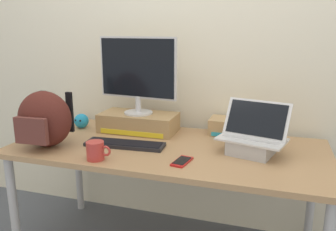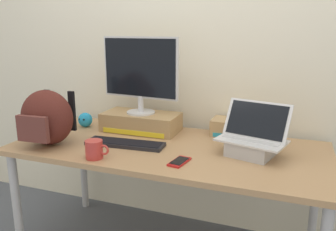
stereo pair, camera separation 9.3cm
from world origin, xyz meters
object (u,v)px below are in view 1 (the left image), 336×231
desktop_monitor (137,73)px  messenger_backpack (45,119)px  cell_phone (182,161)px  open_laptop (252,142)px  external_keyboard (125,144)px  toner_box_yellow (139,122)px  coffee_mug (96,151)px  toner_box_cyan (235,127)px  plush_toy (81,121)px

desktop_monitor → messenger_backpack: 0.63m
cell_phone → open_laptop: bearing=45.2°
external_keyboard → cell_phone: 0.41m
toner_box_yellow → open_laptop: open_laptop is taller
external_keyboard → toner_box_yellow: bearing=93.2°
open_laptop → cell_phone: open_laptop is taller
open_laptop → cell_phone: size_ratio=2.56×
coffee_mug → toner_box_cyan: (0.63, 0.66, 0.00)m
external_keyboard → cell_phone: external_keyboard is taller
toner_box_yellow → desktop_monitor: bearing=-98.6°
open_laptop → toner_box_cyan: open_laptop is taller
open_laptop → coffee_mug: bearing=-140.9°
coffee_mug → messenger_backpack: bearing=164.8°
toner_box_yellow → plush_toy: bearing=-173.8°
messenger_backpack → plush_toy: messenger_backpack is taller
open_laptop → external_keyboard: size_ratio=0.84×
external_keyboard → plush_toy: bearing=145.6°
cell_phone → toner_box_yellow: bearing=141.7°
toner_box_yellow → desktop_monitor: 0.33m
external_keyboard → toner_box_cyan: bearing=32.2°
messenger_backpack → coffee_mug: (0.37, -0.10, -0.11)m
cell_phone → external_keyboard: bearing=167.8°
external_keyboard → cell_phone: bearing=-24.7°
cell_phone → toner_box_cyan: 0.60m
coffee_mug → cell_phone: bearing=12.5°
messenger_backpack → external_keyboard: bearing=14.4°
open_laptop → coffee_mug: open_laptop is taller
open_laptop → plush_toy: size_ratio=4.02×
toner_box_yellow → plush_toy: size_ratio=5.10×
open_laptop → external_keyboard: bearing=-157.1°
external_keyboard → messenger_backpack: size_ratio=1.43×
cell_phone → plush_toy: bearing=162.4°
desktop_monitor → plush_toy: desktop_monitor is taller
coffee_mug → desktop_monitor: bearing=88.6°
toner_box_yellow → desktop_monitor: size_ratio=0.93×
desktop_monitor → messenger_backpack: bearing=-125.1°
toner_box_yellow → external_keyboard: size_ratio=1.07×
toner_box_yellow → toner_box_cyan: 0.62m
open_laptop → coffee_mug: size_ratio=2.94×
external_keyboard → coffee_mug: bearing=-106.0°
plush_toy → toner_box_cyan: 1.03m
desktop_monitor → toner_box_cyan: size_ratio=1.66×
open_laptop → external_keyboard: open_laptop is taller
external_keyboard → messenger_backpack: (-0.43, -0.14, 0.15)m
messenger_backpack → coffee_mug: messenger_backpack is taller
desktop_monitor → external_keyboard: size_ratio=1.14×
open_laptop → plush_toy: 1.15m
toner_box_yellow → external_keyboard: bearing=-82.9°
coffee_mug → external_keyboard: bearing=77.9°
messenger_backpack → coffee_mug: 0.40m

